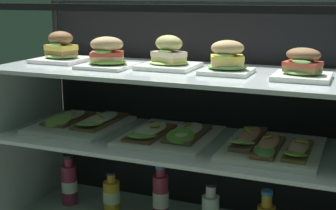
# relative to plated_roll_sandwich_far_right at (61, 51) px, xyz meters

# --- Properties ---
(case_frame) EXTENTS (1.39, 0.55, 0.94)m
(case_frame) POSITION_rel_plated_roll_sandwich_far_right_xyz_m (0.49, 0.15, -0.23)
(case_frame) COLOR black
(case_frame) RESTS_ON ground
(riser_lower_tier) EXTENTS (1.33, 0.49, 0.36)m
(riser_lower_tier) POSITION_rel_plated_roll_sandwich_far_right_xyz_m (0.49, -0.02, -0.52)
(riser_lower_tier) COLOR silver
(riser_lower_tier) RESTS_ON case_base_deck
(shelf_lower_glass) EXTENTS (1.34, 0.51, 0.02)m
(shelf_lower_glass) POSITION_rel_plated_roll_sandwich_far_right_xyz_m (0.49, -0.02, -0.33)
(shelf_lower_glass) COLOR silver
(shelf_lower_glass) RESTS_ON riser_lower_tier
(riser_upper_tier) EXTENTS (1.33, 0.49, 0.26)m
(riser_upper_tier) POSITION_rel_plated_roll_sandwich_far_right_xyz_m (0.49, -0.02, -0.19)
(riser_upper_tier) COLOR silver
(riser_upper_tier) RESTS_ON shelf_lower_glass
(shelf_upper_glass) EXTENTS (1.34, 0.51, 0.02)m
(shelf_upper_glass) POSITION_rel_plated_roll_sandwich_far_right_xyz_m (0.49, -0.02, -0.05)
(shelf_upper_glass) COLOR silver
(shelf_upper_glass) RESTS_ON riser_upper_tier
(plated_roll_sandwich_far_right) EXTENTS (0.20, 0.20, 0.13)m
(plated_roll_sandwich_far_right) POSITION_rel_plated_roll_sandwich_far_right_xyz_m (0.00, 0.00, 0.00)
(plated_roll_sandwich_far_right) COLOR white
(plated_roll_sandwich_far_right) RESTS_ON shelf_upper_glass
(plated_roll_sandwich_left_of_center) EXTENTS (0.19, 0.19, 0.12)m
(plated_roll_sandwich_left_of_center) POSITION_rel_plated_roll_sandwich_far_right_xyz_m (0.26, -0.07, -0.00)
(plated_roll_sandwich_left_of_center) COLOR white
(plated_roll_sandwich_left_of_center) RESTS_ON shelf_upper_glass
(plated_roll_sandwich_mid_left) EXTENTS (0.21, 0.21, 0.13)m
(plated_roll_sandwich_mid_left) POSITION_rel_plated_roll_sandwich_far_right_xyz_m (0.48, 0.00, -0.00)
(plated_roll_sandwich_mid_left) COLOR white
(plated_roll_sandwich_mid_left) RESTS_ON shelf_upper_glass
(plated_roll_sandwich_near_left_corner) EXTENTS (0.17, 0.17, 0.12)m
(plated_roll_sandwich_near_left_corner) POSITION_rel_plated_roll_sandwich_far_right_xyz_m (0.72, -0.03, 0.00)
(plated_roll_sandwich_near_left_corner) COLOR white
(plated_roll_sandwich_near_left_corner) RESTS_ON shelf_upper_glass
(plated_roll_sandwich_mid_right) EXTENTS (0.18, 0.18, 0.11)m
(plated_roll_sandwich_mid_right) POSITION_rel_plated_roll_sandwich_far_right_xyz_m (0.98, -0.05, -0.01)
(plated_roll_sandwich_mid_right) COLOR white
(plated_roll_sandwich_mid_right) RESTS_ON shelf_upper_glass
(open_sandwich_tray_far_left) EXTENTS (0.34, 0.39, 0.06)m
(open_sandwich_tray_far_left) POSITION_rel_plated_roll_sandwich_far_right_xyz_m (0.08, 0.01, -0.30)
(open_sandwich_tray_far_left) COLOR white
(open_sandwich_tray_far_left) RESTS_ON shelf_lower_glass
(open_sandwich_tray_center) EXTENTS (0.34, 0.39, 0.06)m
(open_sandwich_tray_center) POSITION_rel_plated_roll_sandwich_far_right_xyz_m (0.49, -0.01, -0.30)
(open_sandwich_tray_center) COLOR white
(open_sandwich_tray_center) RESTS_ON shelf_lower_glass
(open_sandwich_tray_mid_left) EXTENTS (0.34, 0.39, 0.07)m
(open_sandwich_tray_mid_left) POSITION_rel_plated_roll_sandwich_far_right_xyz_m (0.89, -0.02, -0.30)
(open_sandwich_tray_mid_left) COLOR white
(open_sandwich_tray_mid_left) RESTS_ON shelf_lower_glass
(juice_bottle_front_middle) EXTENTS (0.07, 0.07, 0.23)m
(juice_bottle_front_middle) POSITION_rel_plated_roll_sandwich_far_right_xyz_m (-0.01, 0.03, -0.60)
(juice_bottle_front_middle) COLOR #902A4A
(juice_bottle_front_middle) RESTS_ON case_base_deck
(juice_bottle_front_fourth) EXTENTS (0.07, 0.07, 0.19)m
(juice_bottle_front_fourth) POSITION_rel_plated_roll_sandwich_far_right_xyz_m (0.21, 0.02, -0.62)
(juice_bottle_front_fourth) COLOR gold
(juice_bottle_front_fourth) RESTS_ON case_base_deck
(juice_bottle_back_right) EXTENTS (0.07, 0.07, 0.25)m
(juice_bottle_back_right) POSITION_rel_plated_roll_sandwich_far_right_xyz_m (0.43, 0.03, -0.59)
(juice_bottle_back_right) COLOR #972C43
(juice_bottle_back_right) RESTS_ON case_base_deck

